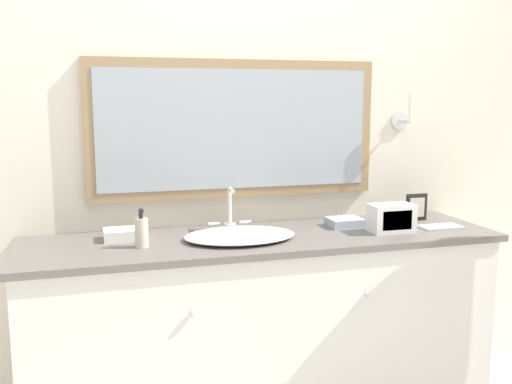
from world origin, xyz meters
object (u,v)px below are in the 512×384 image
Objects in this scene: picture_frame at (416,207)px; appliance_box at (392,218)px; sink_basin at (239,234)px; soap_bottle at (141,232)px.

appliance_box is at bearing -142.22° from picture_frame.
appliance_box is 0.31m from picture_frame.
appliance_box is at bearing -5.29° from sink_basin.
soap_bottle is 1.38m from picture_frame.
picture_frame is (0.25, 0.19, 0.00)m from appliance_box.
sink_basin is at bearing 174.71° from appliance_box.
soap_bottle is at bearing -176.29° from sink_basin.
soap_bottle is 0.81× the size of appliance_box.
soap_bottle is at bearing -173.65° from picture_frame.
picture_frame reaches higher than appliance_box.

